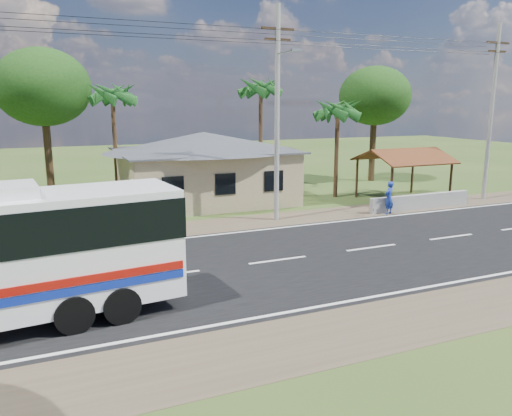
{
  "coord_description": "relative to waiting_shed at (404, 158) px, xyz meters",
  "views": [
    {
      "loc": [
        -8.26,
        -17.19,
        6.17
      ],
      "look_at": [
        -0.52,
        1.0,
        2.0
      ],
      "focal_mm": 35.0,
      "sensor_mm": 36.0,
      "label": 1
    }
  ],
  "objects": [
    {
      "name": "person",
      "position": [
        -3.56,
        -3.23,
        -1.79
      ],
      "size": [
        0.8,
        0.68,
        1.87
      ],
      "primitive_type": "imported",
      "rotation": [
        0.0,
        0.0,
        3.55
      ],
      "color": "navy",
      "rests_on": "ground"
    },
    {
      "name": "road",
      "position": [
        -13.0,
        -8.5,
        -2.72
      ],
      "size": [
        120.0,
        16.0,
        0.03
      ],
      "color": "black",
      "rests_on": "ground"
    },
    {
      "name": "tree_behind_shed",
      "position": [
        3.0,
        7.5,
        3.95
      ],
      "size": [
        5.6,
        5.6,
        9.02
      ],
      "color": "#47301E",
      "rests_on": "ground"
    },
    {
      "name": "waiting_shed",
      "position": [
        0.0,
        0.0,
        0.0
      ],
      "size": [
        5.2,
        4.48,
        3.35
      ],
      "color": "#3A2615",
      "rests_on": "ground"
    },
    {
      "name": "house",
      "position": [
        -12.0,
        4.5,
        -0.09
      ],
      "size": [
        12.4,
        10.0,
        5.0
      ],
      "color": "tan",
      "rests_on": "ground"
    },
    {
      "name": "palm_mid",
      "position": [
        -7.0,
        7.0,
        4.43
      ],
      "size": [
        2.8,
        2.8,
        8.2
      ],
      "color": "#47301E",
      "rests_on": "ground"
    },
    {
      "name": "palm_far",
      "position": [
        -17.0,
        7.5,
        3.95
      ],
      "size": [
        2.8,
        2.8,
        7.7
      ],
      "color": "#47301E",
      "rests_on": "ground"
    },
    {
      "name": "tree_behind_house",
      "position": [
        -21.0,
        9.5,
        4.39
      ],
      "size": [
        6.0,
        6.0,
        9.61
      ],
      "color": "#47301E",
      "rests_on": "ground"
    },
    {
      "name": "motorcycle",
      "position": [
        -3.72,
        -2.84,
        -2.32
      ],
      "size": [
        1.66,
        0.9,
        0.83
      ],
      "primitive_type": "imported",
      "rotation": [
        0.0,
        0.0,
        1.81
      ],
      "color": "black",
      "rests_on": "ground"
    },
    {
      "name": "palm_near",
      "position": [
        -3.5,
        2.5,
        2.98
      ],
      "size": [
        2.8,
        2.8,
        6.7
      ],
      "color": "#47301E",
      "rests_on": "ground"
    },
    {
      "name": "utility_poles",
      "position": [
        -10.33,
        -2.01,
        3.04
      ],
      "size": [
        32.8,
        2.22,
        11.0
      ],
      "color": "#9E9E99",
      "rests_on": "ground"
    },
    {
      "name": "ground",
      "position": [
        -13.0,
        -8.5,
        -2.73
      ],
      "size": [
        120.0,
        120.0,
        0.0
      ],
      "primitive_type": "plane",
      "color": "#2E491A",
      "rests_on": "ground"
    },
    {
      "name": "concrete_barrier",
      "position": [
        -1.0,
        -2.9,
        -2.28
      ],
      "size": [
        7.0,
        0.3,
        0.9
      ],
      "primitive_type": "cube",
      "color": "#9E9E99",
      "rests_on": "ground"
    }
  ]
}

